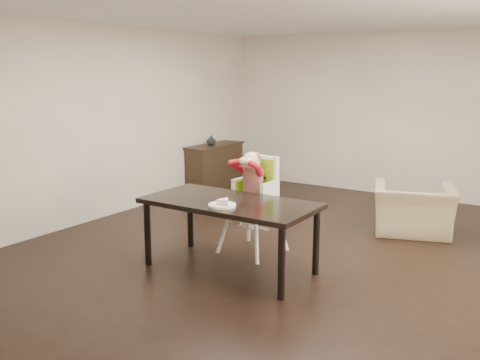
{
  "coord_description": "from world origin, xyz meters",
  "views": [
    {
      "loc": [
        2.71,
        -5.33,
        2.07
      ],
      "look_at": [
        -0.4,
        -0.55,
        0.9
      ],
      "focal_mm": 40.0,
      "sensor_mm": 36.0,
      "label": 1
    }
  ],
  "objects_px": {
    "dining_table": "(230,208)",
    "armchair": "(414,201)",
    "high_chair": "(254,182)",
    "sideboard": "(215,166)"
  },
  "relations": [
    {
      "from": "dining_table",
      "to": "sideboard",
      "type": "xyz_separation_m",
      "value": [
        -2.47,
        3.16,
        -0.27
      ]
    },
    {
      "from": "armchair",
      "to": "high_chair",
      "type": "bearing_deg",
      "value": 33.14
    },
    {
      "from": "armchair",
      "to": "dining_table",
      "type": "bearing_deg",
      "value": 43.18
    },
    {
      "from": "dining_table",
      "to": "armchair",
      "type": "distance_m",
      "value": 2.67
    },
    {
      "from": "high_chair",
      "to": "armchair",
      "type": "distance_m",
      "value": 2.22
    },
    {
      "from": "dining_table",
      "to": "armchair",
      "type": "height_order",
      "value": "armchair"
    },
    {
      "from": "dining_table",
      "to": "armchair",
      "type": "xyz_separation_m",
      "value": [
        1.26,
        2.35,
        -0.24
      ]
    },
    {
      "from": "high_chair",
      "to": "dining_table",
      "type": "bearing_deg",
      "value": -75.82
    },
    {
      "from": "dining_table",
      "to": "high_chair",
      "type": "bearing_deg",
      "value": 98.18
    },
    {
      "from": "armchair",
      "to": "sideboard",
      "type": "distance_m",
      "value": 3.82
    }
  ]
}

